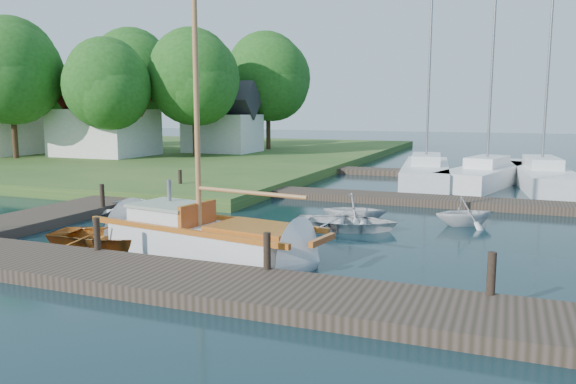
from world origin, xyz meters
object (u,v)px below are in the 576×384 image
at_px(house_c, 223,124).
at_px(mooring_post_1, 97,234).
at_px(marina_boat_3, 541,174).
at_px(tree_4, 133,75).
at_px(mooring_post_5, 180,179).
at_px(tender_b, 355,207).
at_px(tender_c, 346,219).
at_px(house_a, 104,120).
at_px(tree_5, 37,88).
at_px(tree_3, 194,78).
at_px(marina_boat_1, 426,170).
at_px(mooring_post_2, 267,251).
at_px(tender_a, 148,206).
at_px(mooring_post_4, 102,195).
at_px(dinghy, 114,232).
at_px(marina_boat_2, 487,173).
at_px(sailboat, 211,240).
at_px(tender_d, 465,210).
at_px(mooring_post_3, 491,273).
at_px(tree_2, 108,85).
at_px(tree_1, 11,72).
at_px(tree_7, 268,77).

bearing_deg(house_c, mooring_post_1, -67.83).
height_order(marina_boat_3, tree_4, marina_boat_3).
bearing_deg(tree_4, mooring_post_5, -48.66).
relative_size(tender_b, tender_c, 0.64).
bearing_deg(house_a, tree_5, 157.95).
bearing_deg(tree_3, marina_boat_1, -14.99).
distance_m(mooring_post_2, tender_a, 8.80).
distance_m(mooring_post_4, tree_4, 27.26).
bearing_deg(mooring_post_4, dinghy, -46.69).
distance_m(mooring_post_2, tree_4, 36.28).
relative_size(tender_a, marina_boat_3, 0.33).
relative_size(dinghy, tender_c, 1.13).
xyz_separation_m(tender_b, tree_4, (-23.59, 20.15, 5.83)).
distance_m(marina_boat_1, marina_boat_3, 5.47).
bearing_deg(marina_boat_2, marina_boat_3, -58.59).
bearing_deg(tender_c, tender_a, 85.39).
distance_m(marina_boat_2, marina_boat_3, 2.59).
height_order(mooring_post_5, house_a, house_a).
height_order(mooring_post_1, house_c, house_c).
distance_m(sailboat, tender_d, 8.41).
distance_m(mooring_post_4, tender_b, 8.80).
relative_size(mooring_post_1, marina_boat_3, 0.07).
bearing_deg(marina_boat_3, marina_boat_1, 87.47).
height_order(mooring_post_3, tender_c, mooring_post_3).
height_order(sailboat, tender_d, sailboat).
bearing_deg(sailboat, tender_b, 74.07).
relative_size(tender_a, tree_4, 0.37).
height_order(mooring_post_1, tree_4, tree_4).
bearing_deg(mooring_post_5, sailboat, -53.34).
distance_m(mooring_post_5, tree_4, 23.40).
height_order(tender_b, tree_2, tree_2).
xyz_separation_m(tree_4, tree_5, (-8.00, -2.00, -0.95)).
relative_size(marina_boat_2, tree_1, 1.20).
xyz_separation_m(mooring_post_1, tree_7, (-9.00, 31.05, 5.50)).
height_order(mooring_post_5, marina_boat_1, marina_boat_1).
distance_m(tender_d, house_c, 27.06).
bearing_deg(tender_c, mooring_post_4, 87.74).
xyz_separation_m(marina_boat_1, marina_boat_3, (5.46, 0.36, -0.00)).
bearing_deg(tree_4, mooring_post_1, -54.92).
relative_size(marina_boat_3, tree_7, 1.16).
height_order(marina_boat_1, tree_5, marina_boat_1).
height_order(tree_3, tree_7, tree_7).
relative_size(mooring_post_5, tender_d, 0.41).
bearing_deg(tender_d, house_c, 11.42).
bearing_deg(tender_a, marina_boat_3, -18.01).
bearing_deg(tree_4, tender_b, -40.51).
height_order(mooring_post_1, tender_b, mooring_post_1).
bearing_deg(mooring_post_5, tree_2, 140.55).
distance_m(mooring_post_4, dinghy, 4.83).
bearing_deg(house_a, mooring_post_5, -40.24).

